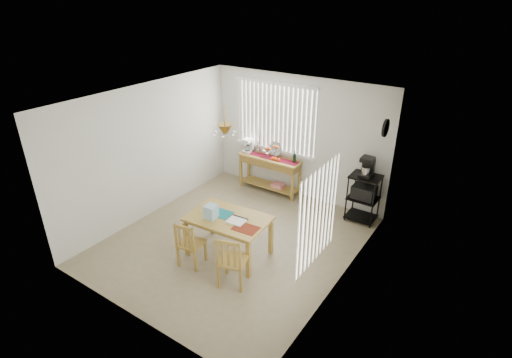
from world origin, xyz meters
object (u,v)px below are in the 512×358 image
Objects in this scene: cart_items at (367,167)px; chair_right at (232,261)px; sideboard at (270,166)px; chair_left at (190,244)px; dining_table at (228,222)px; wire_cart at (364,194)px.

chair_right is at bearing -107.84° from cart_items.
chair_left is at bearing -83.49° from sideboard.
sideboard is 2.47m from dining_table.
chair_right reaches higher than sideboard.
chair_left is 0.92× the size of chair_right.
chair_left is (0.34, -2.97, -0.20)m from sideboard.
dining_table is at bearing -122.45° from wire_cart.
wire_cart is 1.07× the size of chair_right.
chair_left reaches higher than sideboard.
dining_table is (-1.48, -2.33, 0.06)m from wire_cart.
chair_right is (-0.95, -2.94, -0.14)m from wire_cart.
cart_items is at bearing 90.00° from wire_cart.
cart_items reaches higher than wire_cart.
sideboard is 2.22m from cart_items.
wire_cart is at bearing 57.55° from dining_table.
dining_table is (0.67, -2.37, 0.03)m from sideboard.
wire_cart is at bearing 58.16° from chair_left.
chair_right is (-0.95, -2.95, -0.69)m from cart_items.
sideboard is at bearing 105.84° from dining_table.
chair_right is at bearing -1.01° from chair_left.
cart_items is 2.81m from dining_table.
cart_items is at bearing 72.16° from chair_right.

